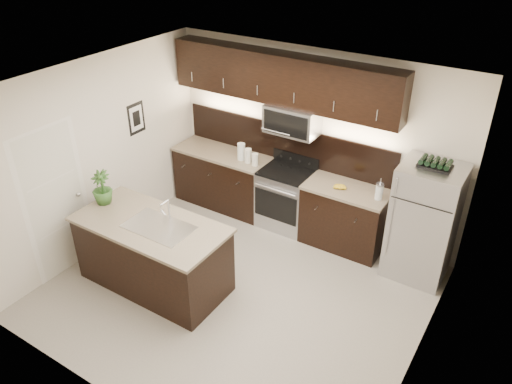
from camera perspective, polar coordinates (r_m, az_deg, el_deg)
ground at (r=6.58m, az=-2.14°, el=-11.27°), size 4.50×4.50×0.00m
room_walls at (r=5.63m, az=-3.61°, el=1.94°), size 4.52×4.02×2.71m
counter_run at (r=7.66m, az=2.09°, el=-0.27°), size 3.51×0.65×0.94m
upper_fixtures at (r=7.07m, az=3.16°, el=11.93°), size 3.49×0.40×1.66m
island at (r=6.55m, az=-11.64°, el=-6.92°), size 1.96×0.96×0.94m
sink_faucet at (r=6.18m, az=-11.02°, el=-3.78°), size 0.84×0.50×0.28m
refrigerator at (r=6.76m, az=18.59°, el=-3.29°), size 0.77×0.70×1.60m
wine_rack at (r=6.36m, az=19.82°, el=3.06°), size 0.39×0.24×0.10m
plant at (r=6.73m, az=-17.22°, el=0.49°), size 0.30×0.30×0.46m
canisters at (r=7.54m, az=-1.11°, el=4.29°), size 0.39×0.16×0.26m
french_press at (r=6.77m, az=13.90°, el=0.05°), size 0.11×0.11×0.30m
bananas at (r=6.95m, az=9.15°, el=0.68°), size 0.22×0.20×0.06m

